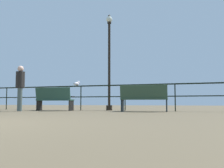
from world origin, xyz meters
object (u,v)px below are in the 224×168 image
object	(u,v)px
lamppost_center	(109,59)
bench_near_left	(54,98)
bench_near_right	(144,97)
seagull_on_rail	(77,84)
person_by_bench	(20,85)

from	to	relation	value
lamppost_center	bench_near_left	bearing A→B (deg)	-152.24
bench_near_right	seagull_on_rail	distance (m)	3.36
lamppost_center	person_by_bench	bearing A→B (deg)	-144.53
bench_near_left	seagull_on_rail	xyz separation A→B (m)	(0.64, 0.84, 0.66)
bench_near_left	lamppost_center	xyz separation A→B (m)	(2.08, 1.10, 1.71)
lamppost_center	person_by_bench	distance (m)	3.86
seagull_on_rail	bench_near_right	bearing A→B (deg)	-14.78
lamppost_center	person_by_bench	size ratio (longest dim) A/B	2.39
bench_near_left	seagull_on_rail	distance (m)	1.24
bench_near_right	seagull_on_rail	world-z (taller)	seagull_on_rail
bench_near_right	person_by_bench	bearing A→B (deg)	-167.70
bench_near_right	seagull_on_rail	size ratio (longest dim) A/B	3.85
person_by_bench	seagull_on_rail	xyz separation A→B (m)	(1.54, 1.87, 0.16)
bench_near_right	lamppost_center	xyz separation A→B (m)	(-1.75, 1.10, 1.69)
bench_near_right	seagull_on_rail	bearing A→B (deg)	165.22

